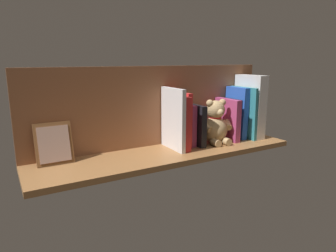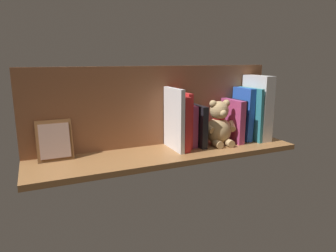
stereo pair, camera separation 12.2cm
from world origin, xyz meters
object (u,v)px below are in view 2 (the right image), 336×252
object	(u,v)px
dictionary_thick_white	(257,108)
picture_frame_leaning	(55,141)
book_0	(250,114)
teddy_bear	(219,125)

from	to	relation	value
dictionary_thick_white	picture_frame_leaning	bearing A→B (deg)	-3.53
book_0	picture_frame_leaning	world-z (taller)	book_0
dictionary_thick_white	picture_frame_leaning	size ratio (longest dim) A/B	1.96
book_0	teddy_bear	bearing A→B (deg)	4.96
teddy_bear	book_0	bearing A→B (deg)	-169.62
book_0	picture_frame_leaning	size ratio (longest dim) A/B	1.60
book_0	teddy_bear	world-z (taller)	book_0
book_0	teddy_bear	xyz separation A→B (cm)	(17.73, 1.54, -3.40)
dictionary_thick_white	teddy_bear	xyz separation A→B (cm)	(21.63, 1.46, -6.10)
dictionary_thick_white	book_0	bearing A→B (deg)	-1.12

